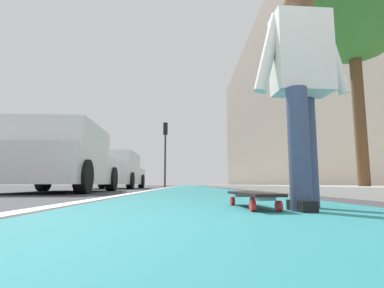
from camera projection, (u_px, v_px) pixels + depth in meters
The scene contains 11 objects.
ground_plane at pixel (194, 189), 10.99m from camera, with size 80.00×80.00×0.00m, color #38383D.
bike_lane_paint at pixel (190, 186), 24.87m from camera, with size 56.00×2.34×0.00m, color #237075.
lane_stripe_white at pixel (172, 187), 20.89m from camera, with size 52.00×0.16×0.01m, color silver.
sidewalk_curb at pixel (245, 186), 18.98m from camera, with size 52.00×3.20×0.14m, color #9E9B93.
building_facade at pixel (268, 97), 23.90m from camera, with size 40.00×1.20×13.96m, color gray.
skateboard at pixel (252, 195), 2.25m from camera, with size 0.85×0.25×0.11m.
skater_person at pixel (301, 78), 2.22m from camera, with size 0.47×0.72×1.64m.
parked_car_near at pixel (60, 160), 6.87m from camera, with size 4.23×2.13×1.48m.
parked_car_mid at pixel (115, 171), 12.70m from camera, with size 4.38×2.03×1.47m.
traffic_light at pixel (165, 142), 20.43m from camera, with size 0.33×0.28×4.28m.
street_tree_near at pixel (352, 9), 5.91m from camera, with size 2.12×2.12×4.62m.
Camera 1 is at (-1.11, 0.26, 0.17)m, focal length 28.65 mm.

